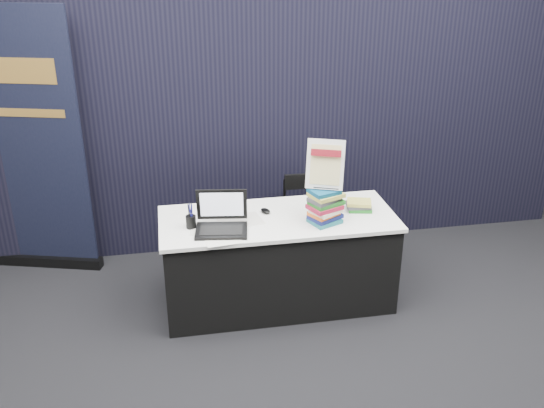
{
  "coord_description": "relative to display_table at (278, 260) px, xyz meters",
  "views": [
    {
      "loc": [
        -0.8,
        -3.54,
        2.73
      ],
      "look_at": [
        -0.05,
        0.55,
        0.86
      ],
      "focal_mm": 40.0,
      "sensor_mm": 36.0,
      "label": 1
    }
  ],
  "objects": [
    {
      "name": "pen_cup",
      "position": [
        -0.66,
        -0.06,
        0.42
      ],
      "size": [
        0.08,
        0.08,
        0.1
      ],
      "primitive_type": "cylinder",
      "rotation": [
        0.0,
        0.0,
        -0.15
      ],
      "color": "black",
      "rests_on": "display_table"
    },
    {
      "name": "display_table",
      "position": [
        0.0,
        0.0,
        0.0
      ],
      "size": [
        1.8,
        0.75,
        0.75
      ],
      "color": "black",
      "rests_on": "floor"
    },
    {
      "name": "book_stack_short",
      "position": [
        0.65,
        0.01,
        0.41
      ],
      "size": [
        0.21,
        0.17,
        0.08
      ],
      "rotation": [
        0.0,
        0.0,
        -0.2
      ],
      "color": "#217D25",
      "rests_on": "display_table"
    },
    {
      "name": "drape_partition",
      "position": [
        0.0,
        1.05,
        0.82
      ],
      "size": [
        6.0,
        0.08,
        2.4
      ],
      "primitive_type": "cube",
      "color": "black",
      "rests_on": "floor"
    },
    {
      "name": "laptop",
      "position": [
        -0.45,
        -0.13,
        0.44
      ],
      "size": [
        0.41,
        0.35,
        0.28
      ],
      "rotation": [
        0.0,
        0.0,
        -0.15
      ],
      "color": "black",
      "rests_on": "display_table"
    },
    {
      "name": "book_stack_tall",
      "position": [
        0.32,
        -0.15,
        0.51
      ],
      "size": [
        0.27,
        0.24,
        0.27
      ],
      "rotation": [
        0.0,
        0.0,
        0.42
      ],
      "color": "#1B616A",
      "rests_on": "display_table"
    },
    {
      "name": "brochure_mid",
      "position": [
        -0.45,
        -0.3,
        0.38
      ],
      "size": [
        0.27,
        0.21,
        0.0
      ],
      "primitive_type": "cube",
      "rotation": [
        0.0,
        0.0,
        0.11
      ],
      "color": "white",
      "rests_on": "display_table"
    },
    {
      "name": "mouse",
      "position": [
        -0.08,
        0.1,
        0.39
      ],
      "size": [
        0.09,
        0.11,
        0.03
      ],
      "primitive_type": "ellipsoid",
      "rotation": [
        0.0,
        0.0,
        0.37
      ],
      "color": "black",
      "rests_on": "display_table"
    },
    {
      "name": "floor",
      "position": [
        0.0,
        -0.55,
        -0.38
      ],
      "size": [
        8.0,
        8.0,
        0.0
      ],
      "primitive_type": "plane",
      "color": "black",
      "rests_on": "ground"
    },
    {
      "name": "brochure_left",
      "position": [
        -0.52,
        -0.11,
        0.38
      ],
      "size": [
        0.33,
        0.26,
        0.0
      ],
      "primitive_type": "cube",
      "rotation": [
        0.0,
        0.0,
        -0.17
      ],
      "color": "silver",
      "rests_on": "display_table"
    },
    {
      "name": "stacking_chair",
      "position": [
        0.37,
        0.59,
        0.07
      ],
      "size": [
        0.37,
        0.37,
        0.8
      ],
      "rotation": [
        0.0,
        0.0,
        -0.02
      ],
      "color": "black",
      "rests_on": "floor"
    },
    {
      "name": "info_sign",
      "position": [
        0.32,
        -0.12,
        0.82
      ],
      "size": [
        0.29,
        0.2,
        0.37
      ],
      "rotation": [
        0.0,
        0.0,
        -0.37
      ],
      "color": "black",
      "rests_on": "book_stack_tall"
    },
    {
      "name": "wall_back",
      "position": [
        0.0,
        3.45,
        1.37
      ],
      "size": [
        8.0,
        0.02,
        3.5
      ],
      "primitive_type": "cube",
      "color": "#A9A6A0",
      "rests_on": "floor"
    },
    {
      "name": "brochure_right",
      "position": [
        -0.29,
        -0.01,
        0.38
      ],
      "size": [
        0.36,
        0.29,
        0.0
      ],
      "primitive_type": "cube",
      "rotation": [
        0.0,
        0.0,
        0.19
      ],
      "color": "silver",
      "rests_on": "display_table"
    },
    {
      "name": "pullup_banner",
      "position": [
        -1.9,
        0.95,
        0.62
      ],
      "size": [
        0.94,
        0.36,
        2.25
      ],
      "rotation": [
        0.0,
        0.0,
        -0.28
      ],
      "color": "black",
      "rests_on": "floor"
    }
  ]
}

